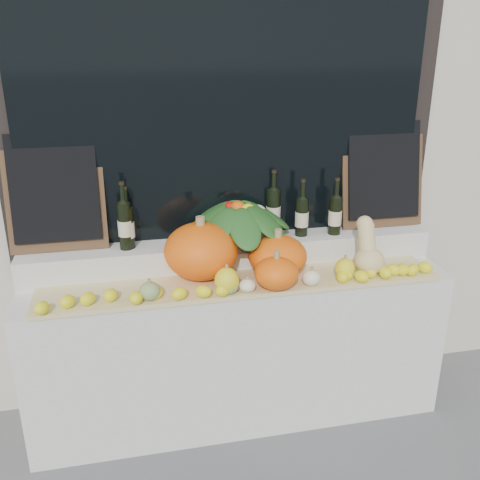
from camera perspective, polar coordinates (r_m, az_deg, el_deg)
The scene contains 18 objects.
storefront_facade at distance 3.37m, azimuth -3.10°, elevation 23.25°, with size 7.00×0.94×4.50m.
display_sill at distance 3.14m, azimuth -0.29°, elevation -11.20°, with size 2.30×0.55×0.88m, color silver.
rear_tier at distance 3.03m, azimuth -0.90°, elevation -1.35°, with size 2.30×0.25×0.16m, color silver.
straw_bedding at distance 2.81m, azimuth 0.22°, elevation -4.70°, with size 2.10×0.32×0.03m, color tan.
pumpkin_left at distance 2.81m, azimuth -4.17°, elevation -1.17°, with size 0.39×0.39×0.30m, color #FF640D.
pumpkin_right at distance 2.85m, azimuth 4.03°, elevation -1.70°, with size 0.31×0.31×0.22m, color #FF640D.
pumpkin_center at distance 2.71m, azimuth 3.90°, elevation -3.54°, with size 0.23×0.23×0.17m, color #FF640D.
butternut_squash at distance 2.95m, azimuth 13.50°, elevation -1.21°, with size 0.16×0.22×0.30m.
decorative_gourds at distance 2.70m, azimuth 1.59°, elevation -4.29°, with size 1.13×0.16×0.16m.
lemon_heap at distance 2.69m, azimuth 0.72°, elevation -4.84°, with size 2.20×0.16×0.06m, color yellow, non-canonical shape.
produce_bowl at distance 2.95m, azimuth -0.22°, elevation 2.06°, with size 0.64×0.64×0.24m.
wine_bottle_far_left at distance 2.89m, azimuth -12.17°, elevation 1.57°, with size 0.08×0.08×0.37m.
wine_bottle_near_left at distance 2.90m, azimuth -11.94°, elevation 1.38°, with size 0.08×0.08×0.34m.
wine_bottle_tall at distance 3.07m, azimuth 3.56°, elevation 3.13°, with size 0.08×0.08×0.37m.
wine_bottle_near_right at distance 3.05m, azimuth 6.61°, elevation 2.53°, with size 0.08×0.08×0.33m.
wine_bottle_far_right at distance 3.10m, azimuth 10.11°, elevation 2.65°, with size 0.08×0.08×0.33m.
chalkboard_left at distance 2.93m, azimuth -19.17°, elevation 5.00°, with size 0.50×0.14×0.61m.
chalkboard_right at distance 3.26m, azimuth 15.03°, elevation 6.94°, with size 0.50×0.14×0.61m.
Camera 1 is at (-0.54, -1.08, 2.11)m, focal length 40.00 mm.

